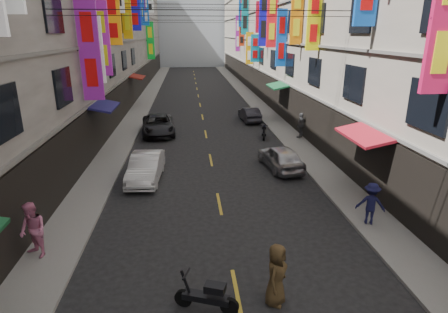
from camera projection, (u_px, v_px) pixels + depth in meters
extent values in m
cube|color=slate|center=(142.00, 105.00, 38.63)|extent=(2.00, 90.00, 0.12)
cube|color=slate|center=(257.00, 103.00, 39.72)|extent=(2.00, 90.00, 0.12)
cube|color=gray|center=(70.00, 7.00, 35.11)|extent=(10.00, 90.00, 19.00)
cube|color=black|center=(132.00, 92.00, 38.09)|extent=(0.12, 85.50, 3.00)
cube|color=#66635E|center=(130.00, 75.00, 37.55)|extent=(0.16, 90.00, 0.14)
cube|color=#66635E|center=(128.00, 41.00, 36.55)|extent=(0.16, 90.00, 0.14)
cube|color=#66635E|center=(125.00, 6.00, 35.55)|extent=(0.16, 90.00, 0.14)
cube|color=#9E9384|center=(318.00, 8.00, 37.30)|extent=(10.00, 90.00, 19.00)
cube|color=black|center=(266.00, 90.00, 39.36)|extent=(0.12, 85.50, 3.00)
cube|color=#66635E|center=(266.00, 73.00, 38.82)|extent=(0.16, 90.00, 0.14)
cube|color=#66635E|center=(267.00, 41.00, 37.82)|extent=(0.16, 90.00, 0.14)
cube|color=#66635E|center=(269.00, 7.00, 36.81)|extent=(0.16, 90.00, 0.14)
cube|color=#ABB4BF|center=(191.00, 15.00, 82.99)|extent=(18.00, 8.00, 22.00)
cube|color=#C41246|center=(445.00, 18.00, 11.10)|extent=(0.90, 0.18, 4.46)
cylinder|color=black|center=(447.00, 18.00, 11.10)|extent=(1.00, 0.08, 0.08)
cube|color=#781780|center=(90.00, 50.00, 19.79)|extent=(1.08, 0.18, 5.28)
cylinder|color=black|center=(89.00, 50.00, 19.79)|extent=(1.18, 0.08, 0.08)
cube|color=white|center=(96.00, 50.00, 21.59)|extent=(0.86, 0.18, 3.78)
cylinder|color=black|center=(95.00, 50.00, 21.58)|extent=(0.96, 0.08, 0.08)
cube|color=yellow|center=(314.00, 19.00, 22.59)|extent=(0.82, 0.18, 3.65)
cylinder|color=black|center=(315.00, 19.00, 22.60)|extent=(0.92, 0.08, 0.08)
cube|color=#9F1D99|center=(103.00, 39.00, 23.45)|extent=(0.87, 0.18, 4.52)
cylinder|color=black|center=(102.00, 39.00, 23.44)|extent=(0.97, 0.08, 0.08)
cube|color=orange|center=(297.00, 14.00, 26.02)|extent=(0.83, 0.18, 4.12)
cylinder|color=black|center=(297.00, 14.00, 26.02)|extent=(0.93, 0.08, 0.08)
cube|color=orange|center=(113.00, 19.00, 26.20)|extent=(1.12, 0.18, 3.51)
cylinder|color=black|center=(112.00, 19.00, 26.20)|extent=(1.22, 0.08, 0.08)
cube|color=blue|center=(281.00, 38.00, 30.44)|extent=(0.83, 0.18, 4.49)
cylinder|color=black|center=(282.00, 38.00, 30.45)|extent=(0.93, 0.08, 0.08)
cube|color=red|center=(272.00, 19.00, 33.33)|extent=(0.92, 0.18, 4.96)
cylinder|color=black|center=(273.00, 19.00, 33.33)|extent=(1.02, 0.08, 0.08)
cube|color=#CB900B|center=(126.00, 8.00, 33.33)|extent=(0.83, 0.18, 5.34)
cylinder|color=black|center=(126.00, 8.00, 33.33)|extent=(0.93, 0.08, 0.08)
cube|color=#1411C8|center=(264.00, 16.00, 36.91)|extent=(0.90, 0.18, 5.79)
cylinder|color=black|center=(264.00, 16.00, 36.91)|extent=(1.00, 0.08, 0.08)
cube|color=#1210BA|center=(135.00, 10.00, 37.68)|extent=(1.13, 0.18, 4.02)
cylinder|color=black|center=(134.00, 10.00, 37.67)|extent=(1.23, 0.08, 0.08)
cube|color=red|center=(259.00, 17.00, 39.33)|extent=(0.78, 0.18, 3.13)
cylinder|color=black|center=(260.00, 17.00, 39.34)|extent=(0.88, 0.08, 0.08)
cube|color=#0D84A6|center=(255.00, 48.00, 41.96)|extent=(0.95, 0.18, 2.98)
cylinder|color=black|center=(255.00, 48.00, 41.96)|extent=(1.05, 0.08, 0.08)
cube|color=#0E3DA7|center=(138.00, 10.00, 41.11)|extent=(0.89, 0.18, 3.29)
cylinder|color=black|center=(137.00, 10.00, 41.11)|extent=(0.99, 0.08, 0.08)
cube|color=#0F3FB6|center=(140.00, 5.00, 43.28)|extent=(0.91, 0.18, 3.60)
cylinder|color=black|center=(140.00, 5.00, 43.27)|extent=(1.01, 0.08, 0.08)
cube|color=#CD900B|center=(250.00, 48.00, 45.70)|extent=(0.90, 0.18, 3.77)
cylinder|color=black|center=(250.00, 48.00, 45.70)|extent=(1.00, 0.08, 0.08)
cube|color=#0B7A85|center=(245.00, 12.00, 48.31)|extent=(0.92, 0.18, 5.49)
cylinder|color=black|center=(245.00, 12.00, 48.32)|extent=(1.02, 0.08, 0.08)
cube|color=#0F54B7|center=(145.00, 10.00, 49.10)|extent=(0.85, 0.18, 3.78)
cylinder|color=black|center=(145.00, 10.00, 49.10)|extent=(0.95, 0.08, 0.08)
cube|color=#0D46A0|center=(243.00, 7.00, 50.02)|extent=(1.00, 0.18, 5.13)
cylinder|color=black|center=(243.00, 7.00, 50.03)|extent=(1.10, 0.08, 0.08)
cube|color=red|center=(242.00, 35.00, 52.43)|extent=(0.75, 0.18, 3.03)
cylinder|color=black|center=(242.00, 35.00, 52.43)|extent=(0.85, 0.08, 0.08)
cube|color=#0EA02A|center=(150.00, 41.00, 53.60)|extent=(1.06, 0.18, 5.18)
cylinder|color=black|center=(150.00, 41.00, 53.59)|extent=(1.16, 0.08, 0.08)
cube|color=white|center=(150.00, 2.00, 54.24)|extent=(1.05, 0.18, 2.87)
cylinder|color=black|center=(149.00, 2.00, 54.24)|extent=(1.15, 0.08, 0.08)
cube|color=#901A8E|center=(238.00, 34.00, 56.60)|extent=(0.67, 0.18, 5.19)
cylinder|color=black|center=(238.00, 34.00, 56.60)|extent=(0.77, 0.08, 0.08)
cube|color=maroon|center=(364.00, 134.00, 16.14)|extent=(1.39, 3.20, 0.41)
cube|color=navy|center=(104.00, 106.00, 22.55)|extent=(1.39, 3.20, 0.41)
cube|color=#134928|center=(278.00, 85.00, 31.26)|extent=(1.39, 3.20, 0.41)
cube|color=maroon|center=(137.00, 76.00, 37.68)|extent=(1.39, 3.20, 0.41)
cylinder|color=black|center=(212.00, 10.00, 17.72)|extent=(14.00, 0.04, 0.04)
cylinder|color=black|center=(200.00, 4.00, 30.57)|extent=(14.00, 0.04, 0.04)
cylinder|color=black|center=(196.00, 20.00, 44.05)|extent=(14.00, 0.04, 0.04)
cube|color=gold|center=(237.00, 293.00, 10.84)|extent=(0.12, 2.20, 0.01)
cube|color=gold|center=(219.00, 203.00, 16.51)|extent=(0.12, 2.20, 0.01)
cube|color=gold|center=(211.00, 160.00, 22.18)|extent=(0.12, 2.20, 0.01)
cube|color=gold|center=(206.00, 134.00, 27.85)|extent=(0.12, 2.20, 0.01)
cube|color=gold|center=(202.00, 117.00, 33.52)|extent=(0.12, 2.20, 0.01)
cube|color=gold|center=(200.00, 105.00, 39.19)|extent=(0.12, 2.20, 0.01)
cube|color=gold|center=(198.00, 96.00, 44.86)|extent=(0.12, 2.20, 0.01)
cube|color=gold|center=(197.00, 89.00, 50.53)|extent=(0.12, 2.20, 0.01)
cube|color=gold|center=(196.00, 83.00, 56.20)|extent=(0.12, 2.20, 0.01)
cube|color=gold|center=(195.00, 79.00, 61.87)|extent=(0.12, 2.20, 0.01)
cube|color=gold|center=(194.00, 75.00, 67.54)|extent=(0.12, 2.20, 0.01)
cube|color=gold|center=(194.00, 72.00, 73.21)|extent=(0.12, 2.20, 0.01)
cylinder|color=black|center=(184.00, 298.00, 10.25)|extent=(0.51, 0.28, 0.50)
cylinder|color=black|center=(230.00, 306.00, 9.94)|extent=(0.51, 0.28, 0.50)
cube|color=black|center=(206.00, 298.00, 10.05)|extent=(1.32, 0.73, 0.18)
cube|color=black|center=(215.00, 288.00, 9.88)|extent=(0.63, 0.49, 0.22)
cylinder|color=black|center=(187.00, 285.00, 10.09)|extent=(0.36, 0.20, 0.88)
cylinder|color=black|center=(186.00, 274.00, 9.98)|extent=(0.23, 0.49, 0.06)
cylinder|color=black|center=(264.00, 137.00, 26.11)|extent=(0.22, 0.51, 0.50)
cylinder|color=black|center=(264.00, 132.00, 27.34)|extent=(0.22, 0.51, 0.50)
cube|color=black|center=(264.00, 133.00, 26.68)|extent=(0.55, 1.33, 0.18)
cube|color=black|center=(264.00, 127.00, 26.81)|extent=(0.42, 0.60, 0.22)
cylinder|color=black|center=(264.00, 131.00, 26.07)|extent=(0.15, 0.36, 0.88)
cylinder|color=black|center=(264.00, 126.00, 25.96)|extent=(0.50, 0.16, 0.06)
imported|color=silver|center=(146.00, 167.00, 18.96)|extent=(1.71, 4.24, 1.37)
imported|color=black|center=(158.00, 125.00, 27.68)|extent=(2.76, 5.18, 1.39)
imported|color=#ADADB2|center=(281.00, 157.00, 20.55)|extent=(2.13, 4.12, 1.34)
imported|color=#27272E|center=(250.00, 114.00, 31.73)|extent=(1.56, 3.73, 1.20)
imported|color=pink|center=(33.00, 230.00, 12.13)|extent=(1.12, 1.07, 1.90)
imported|color=#16163C|center=(371.00, 203.00, 14.33)|extent=(1.21, 0.93, 1.67)
imported|color=#4F4F52|center=(301.00, 125.00, 26.21)|extent=(1.16, 1.16, 1.79)
imported|color=#43311B|center=(276.00, 275.00, 10.18)|extent=(0.97, 1.07, 1.81)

